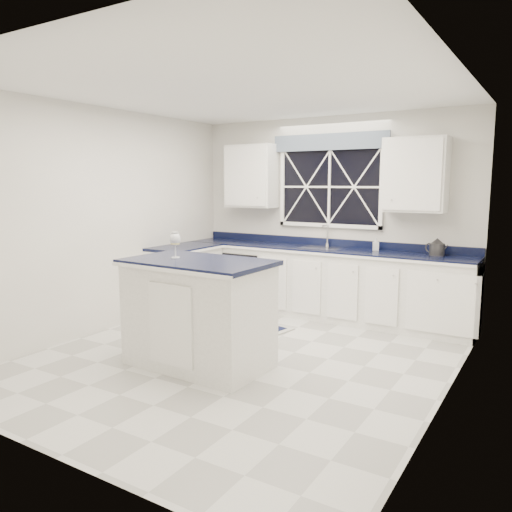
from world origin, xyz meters
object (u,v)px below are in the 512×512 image
Objects in this scene: kettle at (437,247)px; wine_glass at (175,240)px; island at (199,313)px; dishwasher at (251,278)px; faucet at (327,235)px; soap_bottle at (376,244)px.

kettle is 3.15m from wine_glass.
island is 0.76m from wine_glass.
island reaches higher than dishwasher.
dishwasher is 2.72× the size of faucet.
wine_glass is 1.58× the size of soap_bottle.
kettle is (2.58, 0.08, 0.63)m from dishwasher.
faucet is at bearing 10.02° from dishwasher.
dishwasher is 2.66m from kettle.
kettle is at bearing 55.53° from island.
island is at bearing -111.24° from soap_bottle.
kettle is 1.75× the size of soap_bottle.
wine_glass is (-2.00, -2.43, 0.21)m from kettle.
kettle reaches higher than dishwasher.
soap_bottle is (0.71, -0.05, -0.08)m from faucet.
island is 8.79× the size of soap_bottle.
kettle is 1.11× the size of wine_glass.
wine_glass is at bearing -116.35° from soap_bottle.
faucet reaches higher than kettle.
dishwasher is at bearing -160.09° from kettle.
kettle reaches higher than island.
wine_glass is at bearing -76.17° from dishwasher.
soap_bottle is at bearing 63.65° from wine_glass.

